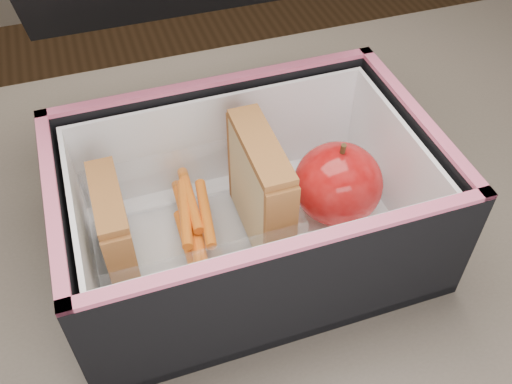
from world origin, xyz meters
TOP-DOWN VIEW (x-y plane):
  - kitchen_table at (0.00, 0.00)m, footprint 1.20×0.80m
  - lunch_bag at (-0.06, 0.05)m, footprint 0.32×0.35m
  - plastic_tub at (-0.11, 0.05)m, footprint 0.17×0.12m
  - sandwich_left at (-0.18, 0.05)m, footprint 0.02×0.08m
  - sandwich_right at (-0.05, 0.05)m, footprint 0.03×0.10m
  - carrot_sticks at (-0.11, 0.05)m, footprint 0.04×0.14m
  - paper_napkin at (0.03, 0.05)m, footprint 0.10×0.10m
  - red_apple at (0.03, 0.05)m, footprint 0.10×0.10m

SIDE VIEW (x-z plane):
  - kitchen_table at x=0.00m, z-range 0.28..1.03m
  - paper_napkin at x=0.03m, z-range 0.76..0.77m
  - carrot_sticks at x=-0.11m, z-range 0.77..0.80m
  - plastic_tub at x=-0.11m, z-range 0.76..0.84m
  - red_apple at x=0.03m, z-range 0.77..0.85m
  - sandwich_left at x=-0.18m, z-range 0.77..0.86m
  - lunch_bag at x=-0.06m, z-range 0.68..0.96m
  - sandwich_right at x=-0.05m, z-range 0.77..0.88m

